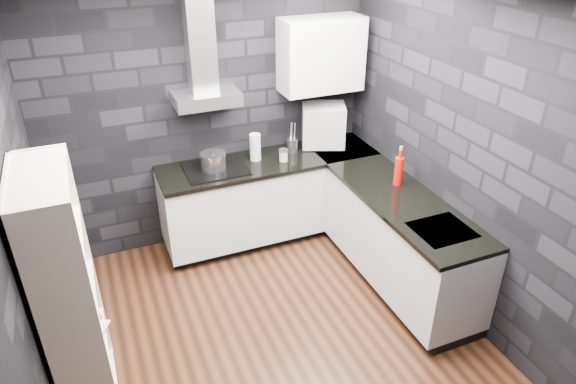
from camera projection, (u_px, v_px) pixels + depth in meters
ground at (270, 327)px, 4.32m from camera, size 3.20×3.20×0.00m
wall_back at (208, 113)px, 4.97m from camera, size 3.20×0.05×2.70m
wall_front at (391, 344)px, 2.35m from camera, size 3.20×0.05×2.70m
wall_left at (17, 236)px, 3.12m from camera, size 0.05×3.20×2.70m
wall_right at (452, 150)px, 4.21m from camera, size 0.05×3.20×2.70m
toekick_back at (269, 229)px, 5.54m from camera, size 2.18×0.50×0.10m
toekick_right at (399, 277)px, 4.83m from camera, size 0.50×1.78×0.10m
counter_back_cab at (270, 196)px, 5.30m from camera, size 2.20×0.60×0.76m
counter_right_cab at (401, 240)px, 4.60m from camera, size 0.60×1.80×0.76m
counter_back_top at (270, 162)px, 5.10m from camera, size 2.20×0.62×0.04m
counter_right_top at (405, 202)px, 4.40m from camera, size 0.62×1.80×0.04m
counter_corner_top at (340, 148)px, 5.37m from camera, size 0.62×0.62×0.04m
hood_body at (207, 99)px, 4.69m from camera, size 0.60×0.34×0.12m
hood_chimney at (200, 40)px, 4.50m from camera, size 0.24×0.20×0.90m
upper_cabinet at (321, 55)px, 4.93m from camera, size 0.80×0.35×0.70m
cooktop at (215, 168)px, 4.91m from camera, size 0.58×0.50×0.01m
sink_rim at (442, 230)px, 4.00m from camera, size 0.44×0.40×0.01m
pot at (213, 161)px, 4.87m from camera, size 0.26×0.26×0.14m
glass_vase at (255, 147)px, 5.03m from camera, size 0.12×0.12×0.27m
storage_jar at (284, 156)px, 5.05m from camera, size 0.11×0.11×0.10m
utensil_crock at (292, 145)px, 5.22m from camera, size 0.14×0.14×0.14m
appliance_garage at (323, 125)px, 5.29m from camera, size 0.52×0.47×0.43m
red_bottle at (398, 171)px, 4.58m from camera, size 0.09×0.09×0.27m
bookshelf at (69, 299)px, 3.29m from camera, size 0.51×0.86×1.80m
fruit_bowl at (68, 305)px, 3.19m from camera, size 0.25×0.25×0.06m
book_red at (78, 318)px, 3.60m from camera, size 0.16×0.06×0.22m
book_second at (79, 319)px, 3.56m from camera, size 0.16×0.10×0.23m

